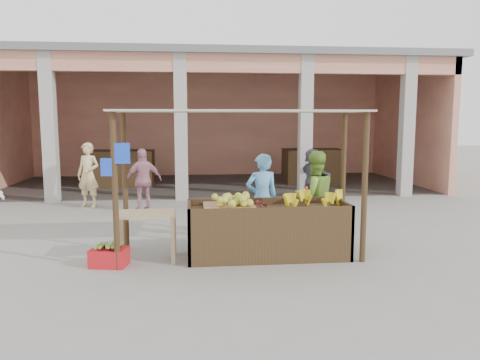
{
  "coord_description": "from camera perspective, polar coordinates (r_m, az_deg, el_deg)",
  "views": [
    {
      "loc": [
        -0.73,
        -7.4,
        2.25
      ],
      "look_at": [
        0.17,
        1.2,
        1.12
      ],
      "focal_mm": 35.0,
      "sensor_mm": 36.0,
      "label": 1
    }
  ],
  "objects": [
    {
      "name": "shopper_b",
      "position": [
        11.56,
        -11.7,
        0.23
      ],
      "size": [
        1.09,
        0.85,
        1.64
      ],
      "primitive_type": "imported",
      "rotation": [
        0.0,
        0.0,
        3.54
      ],
      "color": "#C17F91",
      "rests_on": "ground"
    },
    {
      "name": "fruit_stall",
      "position": [
        7.72,
        3.37,
        -6.39
      ],
      "size": [
        2.6,
        0.95,
        0.8
      ],
      "primitive_type": "cube",
      "color": "#46311C",
      "rests_on": "ground"
    },
    {
      "name": "papaya_pile",
      "position": [
        7.57,
        -11.4,
        -3.23
      ],
      "size": [
        0.65,
        0.37,
        0.18
      ],
      "primitive_type": null,
      "color": "#43842B",
      "rests_on": "side_table"
    },
    {
      "name": "market_building",
      "position": [
        16.35,
        -3.27,
        9.04
      ],
      "size": [
        14.4,
        6.4,
        4.2
      ],
      "color": "#EBA37B",
      "rests_on": "ground"
    },
    {
      "name": "vendor_green",
      "position": [
        8.6,
        9.05,
        -1.77
      ],
      "size": [
        0.93,
        0.65,
        1.76
      ],
      "primitive_type": "imported",
      "rotation": [
        0.0,
        0.0,
        3.34
      ],
      "color": "#8CBB42",
      "rests_on": "ground"
    },
    {
      "name": "melon_tray",
      "position": [
        7.58,
        -1.34,
        -2.77
      ],
      "size": [
        0.83,
        0.72,
        0.21
      ],
      "color": "#A77D56",
      "rests_on": "fruit_stall"
    },
    {
      "name": "shopper_d",
      "position": [
        12.95,
        8.79,
        0.8
      ],
      "size": [
        0.93,
        1.51,
        1.52
      ],
      "primitive_type": "imported",
      "rotation": [
        0.0,
        0.0,
        1.84
      ],
      "color": "#53515E",
      "rests_on": "ground"
    },
    {
      "name": "berry_heap",
      "position": [
        7.62,
        2.19,
        -3.01
      ],
      "size": [
        0.39,
        0.32,
        0.12
      ],
      "primitive_type": "ellipsoid",
      "color": "maroon",
      "rests_on": "fruit_stall"
    },
    {
      "name": "banana_heap",
      "position": [
        7.8,
        9.08,
        -2.59
      ],
      "size": [
        1.09,
        0.6,
        0.2
      ],
      "primitive_type": null,
      "color": "yellow",
      "rests_on": "fruit_stall"
    },
    {
      "name": "produce_sacks",
      "position": [
        13.27,
        9.84,
        -1.19
      ],
      "size": [
        0.9,
        0.68,
        0.55
      ],
      "color": "maroon",
      "rests_on": "ground"
    },
    {
      "name": "side_table",
      "position": [
        7.61,
        -11.36,
        -4.93
      ],
      "size": [
        0.96,
        0.65,
        0.77
      ],
      "rotation": [
        0.0,
        0.0,
        0.02
      ],
      "color": "tan",
      "rests_on": "ground"
    },
    {
      "name": "red_crate",
      "position": [
        7.55,
        -15.65,
        -9.05
      ],
      "size": [
        0.6,
        0.49,
        0.28
      ],
      "primitive_type": "cube",
      "rotation": [
        0.0,
        0.0,
        -0.2
      ],
      "color": "red",
      "rests_on": "ground"
    },
    {
      "name": "ground",
      "position": [
        7.76,
        -0.35,
        -9.36
      ],
      "size": [
        60.0,
        60.0,
        0.0
      ],
      "primitive_type": "plane",
      "color": "gray",
      "rests_on": "ground"
    },
    {
      "name": "vendor_blue",
      "position": [
        8.5,
        2.69,
        -1.88
      ],
      "size": [
        0.71,
        0.56,
        1.74
      ],
      "primitive_type": "imported",
      "rotation": [
        0.0,
        0.0,
        3.28
      ],
      "color": "#61B1EF",
      "rests_on": "ground"
    },
    {
      "name": "shopper_e",
      "position": [
        12.52,
        -18.01,
        0.74
      ],
      "size": [
        0.78,
        0.69,
        1.72
      ],
      "primitive_type": "imported",
      "rotation": [
        0.0,
        0.0,
        -0.39
      ],
      "color": "#E4C685",
      "rests_on": "ground"
    },
    {
      "name": "motorcycle",
      "position": [
        9.66,
        5.43,
        -3.27
      ],
      "size": [
        0.81,
        1.8,
        0.91
      ],
      "primitive_type": "imported",
      "rotation": [
        0.0,
        0.0,
        1.45
      ],
      "color": "#A11B09",
      "rests_on": "ground"
    },
    {
      "name": "plantain_bundle",
      "position": [
        7.5,
        -15.69,
        -7.73
      ],
      "size": [
        0.41,
        0.29,
        0.08
      ],
      "primitive_type": null,
      "color": "olive",
      "rests_on": "red_crate"
    },
    {
      "name": "stall_awning",
      "position": [
        7.49,
        -0.51,
        5.39
      ],
      "size": [
        4.09,
        1.35,
        2.39
      ],
      "color": "#46311C",
      "rests_on": "ground"
    }
  ]
}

